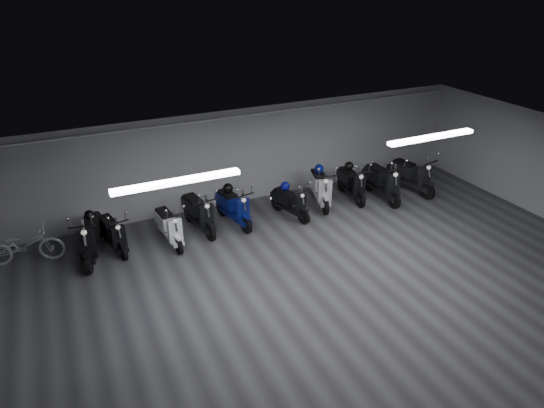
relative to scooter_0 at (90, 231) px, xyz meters
name	(u,v)px	position (x,y,z in m)	size (l,w,h in m)	color
floor	(337,291)	(4.58, -3.63, -0.73)	(14.00, 10.00, 0.01)	#3C3C3F
ceiling	(346,170)	(4.58, -3.63, 2.08)	(14.00, 10.00, 0.01)	slate
back_wall	(247,156)	(4.58, 1.38, 0.67)	(14.00, 0.01, 2.80)	#A8A8AB
fluor_strip_left	(177,181)	(1.58, -2.63, 2.01)	(2.40, 0.18, 0.08)	white
fluor_strip_right	(432,137)	(7.58, -2.63, 2.01)	(2.40, 0.18, 0.08)	white
conduit	(247,115)	(4.58, 1.29, 1.89)	(0.05, 0.05, 13.60)	white
scooter_0	(90,231)	(0.00, 0.00, 0.00)	(0.65, 1.96, 1.46)	black
scooter_1	(112,228)	(0.51, 0.12, -0.11)	(0.56, 1.67, 1.24)	black
scooter_2	(169,221)	(1.83, -0.15, -0.10)	(0.57, 1.70, 1.27)	white
scooter_3	(198,207)	(2.70, 0.18, -0.04)	(0.61, 1.84, 1.37)	black
scooter_4	(233,202)	(3.65, 0.12, -0.06)	(0.60, 1.81, 1.35)	navy
scooter_5	(290,198)	(5.22, -0.15, -0.13)	(0.53, 1.60, 1.19)	black
scooter_6	(321,182)	(6.38, 0.19, -0.02)	(0.64, 1.91, 1.42)	silver
scooter_7	(352,178)	(7.41, 0.11, -0.06)	(0.60, 1.80, 1.34)	black
scooter_8	(383,176)	(8.22, -0.28, 0.01)	(0.66, 1.98, 1.47)	black
scooter_9	(412,170)	(9.36, -0.24, -0.01)	(0.65, 1.94, 1.44)	black
bicycle	(23,241)	(-1.44, 0.45, -0.17)	(0.61, 1.74, 1.12)	white
helmet_0	(228,188)	(3.60, 0.37, 0.24)	(0.28, 0.28, 0.28)	black
helmet_1	(349,166)	(7.44, 0.36, 0.23)	(0.27, 0.27, 0.27)	black
helmet_2	(319,169)	(6.45, 0.44, 0.29)	(0.27, 0.27, 0.27)	navy
helmet_3	(89,215)	(0.06, 0.26, 0.29)	(0.23, 0.23, 0.23)	black
helmet_4	(285,186)	(5.16, 0.06, 0.14)	(0.26, 0.26, 0.26)	navy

